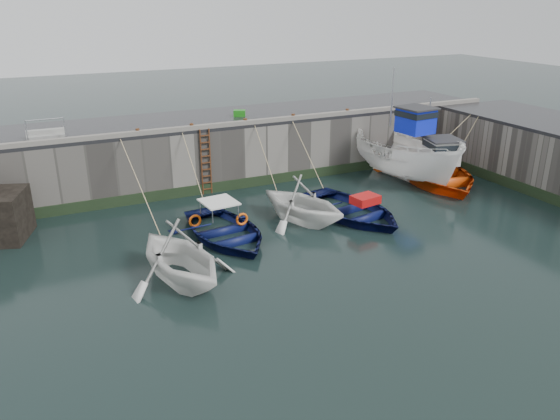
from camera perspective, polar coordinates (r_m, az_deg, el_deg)
name	(u,v)px	position (r m, az deg, el deg)	size (l,w,h in m)	color
ground	(352,271)	(19.26, 7.56, -6.38)	(120.00, 120.00, 0.00)	black
quay_back	(227,147)	(29.30, -5.58, 6.56)	(30.00, 5.00, 3.00)	slate
road_back	(226,118)	(28.94, -5.69, 9.59)	(30.00, 5.00, 0.16)	black
kerb_back	(242,123)	(26.75, -3.96, 9.07)	(30.00, 0.30, 0.20)	slate
algae_back	(245,183)	(27.37, -3.66, 2.83)	(30.00, 0.08, 0.50)	black
algae_right	(539,194)	(28.54, 25.44, 1.53)	(0.08, 15.00, 0.50)	black
ladder	(206,162)	(26.30, -7.75, 4.97)	(0.51, 0.08, 3.20)	#3F1E0F
boat_near_white	(181,280)	(18.85, -10.29, -7.21)	(3.96, 4.59, 2.42)	silver
boat_near_white_rope	(147,225)	(23.53, -13.77, -1.56)	(0.04, 6.13, 3.10)	tan
boat_near_blue	(225,238)	(21.79, -5.72, -2.90)	(3.73, 5.23, 1.08)	#09103B
boat_near_blue_rope	(196,206)	(25.28, -8.78, 0.43)	(0.04, 3.90, 3.10)	tan
boat_near_blacktrim	(302,221)	(23.34, 2.31, -1.12)	(3.74, 4.33, 2.28)	silver
boat_near_blacktrim_rope	(266,194)	(26.55, -1.49, 1.71)	(0.04, 3.69, 3.10)	tan
boat_near_navy	(351,216)	(24.02, 7.47, -0.62)	(3.90, 5.46, 1.13)	#090F3E
boat_near_navy_rope	(308,189)	(27.27, 2.94, 2.22)	(0.04, 4.02, 3.10)	tan
boat_far_white	(404,156)	(29.15, 12.86, 5.50)	(3.68, 7.89, 5.94)	white
boat_far_orange	(434,172)	(29.44, 15.82, 3.83)	(6.69, 8.13, 4.46)	#EE4B0C
fish_crate	(239,113)	(28.79, -4.26, 10.06)	(0.60, 0.40, 0.32)	#1C7E17
railing	(46,134)	(26.06, -23.25, 7.31)	(1.60, 1.05, 1.00)	#A5A8AD
bollard_a	(138,132)	(25.49, -14.65, 7.92)	(0.18, 0.18, 0.28)	#3F1E0F
bollard_b	(192,126)	(26.05, -9.22, 8.61)	(0.18, 0.18, 0.28)	#3F1E0F
bollard_c	(245,121)	(26.90, -3.64, 9.24)	(0.18, 0.18, 0.28)	#3F1E0F
bollard_d	(293,117)	(27.95, 1.38, 9.73)	(0.18, 0.18, 0.28)	#3F1E0F
bollard_e	(347,111)	(29.50, 7.04, 10.19)	(0.18, 0.18, 0.28)	#3F1E0F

